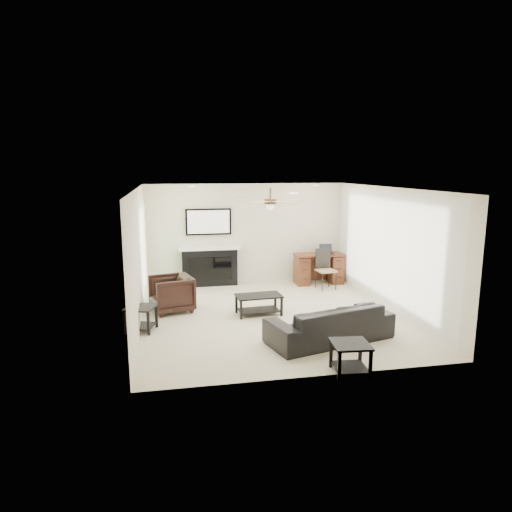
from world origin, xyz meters
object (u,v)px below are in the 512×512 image
Objects in this scene: armchair at (171,294)px; coffee_table at (259,305)px; sofa at (330,323)px; desk at (319,269)px; fireplace_unit at (209,248)px.

coffee_table is (1.70, -0.55, -0.17)m from armchair.
coffee_table is (-0.90, 1.60, -0.11)m from sofa.
desk reaches higher than sofa.
fireplace_unit reaches higher than armchair.
coffee_table is 2.69m from fireplace_unit.
fireplace_unit is at bearing 139.07° from armchair.
armchair is (-2.60, 2.15, 0.05)m from sofa.
fireplace_unit reaches higher than coffee_table.
sofa is at bearing -105.98° from desk.
desk reaches higher than coffee_table.
fireplace_unit is at bearing 102.75° from coffee_table.
armchair reaches higher than sofa.
desk is (2.71, -0.32, -0.57)m from fireplace_unit.
armchair is 4.01m from desk.
armchair reaches higher than coffee_table.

